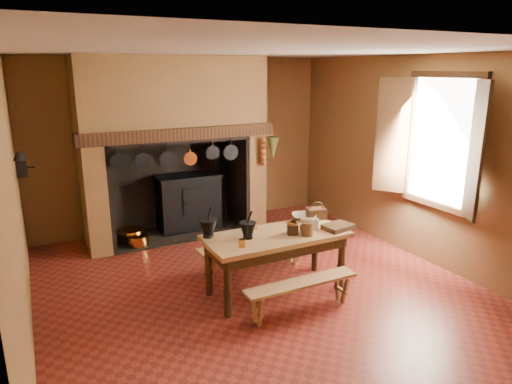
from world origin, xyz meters
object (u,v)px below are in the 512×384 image
work_table (276,243)px  mixing_bowl (304,217)px  bench_front (301,289)px  coffee_grinder (292,228)px  wicker_basket (316,213)px  iron_range (189,201)px

work_table → mixing_bowl: (0.57, 0.30, 0.15)m
bench_front → mixing_bowl: bearing=56.5°
coffee_grinder → wicker_basket: bearing=53.9°
iron_range → coffee_grinder: size_ratio=8.51×
coffee_grinder → mixing_bowl: bearing=65.5°
iron_range → wicker_basket: iron_range is taller
coffee_grinder → wicker_basket: wicker_basket is taller
bench_front → wicker_basket: 1.24m
work_table → wicker_basket: bearing=20.1°
work_table → wicker_basket: wicker_basket is taller
bench_front → mixing_bowl: mixing_bowl is taller
work_table → coffee_grinder: size_ratio=9.01×
bench_front → wicker_basket: wicker_basket is taller
mixing_bowl → wicker_basket: (0.17, -0.02, 0.04)m
coffee_grinder → work_table: bearing=177.0°
bench_front → coffee_grinder: coffee_grinder is taller
coffee_grinder → mixing_bowl: 0.55m
iron_range → bench_front: (0.20, -3.17, -0.20)m
iron_range → coffee_grinder: iron_range is taller
bench_front → mixing_bowl: 1.15m
iron_range → work_table: bearing=-85.5°
iron_range → bench_front: bearing=-86.3°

